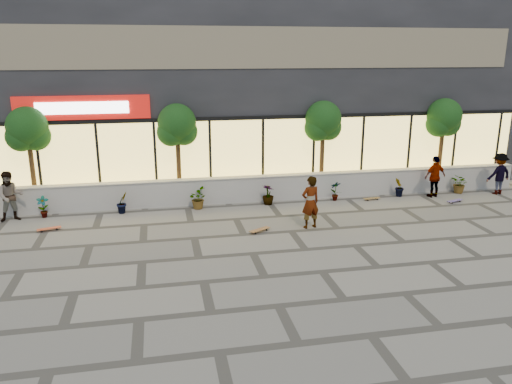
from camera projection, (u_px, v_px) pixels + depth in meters
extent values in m
plane|color=gray|center=(322.00, 272.00, 13.74)|extent=(80.00, 80.00, 0.00)
cube|color=beige|center=(268.00, 188.00, 20.22)|extent=(22.00, 0.35, 1.00)
cube|color=#B2AFA8|center=(268.00, 176.00, 20.07)|extent=(22.00, 0.42, 0.04)
cube|color=black|center=(244.00, 85.00, 24.39)|extent=(24.00, 9.00, 8.50)
cube|color=#FFDC66|center=(263.00, 155.00, 20.81)|extent=(23.04, 0.05, 3.00)
cube|color=black|center=(263.00, 118.00, 20.37)|extent=(23.04, 0.08, 0.15)
cube|color=#B9130D|center=(83.00, 108.00, 18.89)|extent=(5.00, 0.10, 0.90)
cube|color=white|center=(82.00, 108.00, 18.82)|extent=(3.40, 0.06, 0.45)
cube|color=brown|center=(263.00, 48.00, 19.65)|extent=(21.60, 0.05, 1.60)
imported|color=#173D13|center=(43.00, 207.00, 18.13)|extent=(0.43, 0.29, 0.81)
imported|color=#173D13|center=(122.00, 203.00, 18.66)|extent=(0.57, 0.57, 0.81)
imported|color=#173D13|center=(197.00, 198.00, 19.18)|extent=(0.68, 0.77, 0.81)
imported|color=#173D13|center=(268.00, 194.00, 19.70)|extent=(0.64, 0.64, 0.81)
imported|color=#173D13|center=(335.00, 191.00, 20.23)|extent=(0.46, 0.35, 0.81)
imported|color=#173D13|center=(399.00, 187.00, 20.75)|extent=(0.55, 0.57, 0.81)
imported|color=#173D13|center=(460.00, 184.00, 21.28)|extent=(0.77, 0.84, 0.81)
cylinder|color=#442918|center=(32.00, 167.00, 18.89)|extent=(0.18, 0.18, 3.24)
sphere|color=#173D13|center=(27.00, 127.00, 18.47)|extent=(1.50, 1.50, 1.50)
sphere|color=#173D13|center=(21.00, 137.00, 18.47)|extent=(1.10, 1.10, 1.10)
sphere|color=#173D13|center=(36.00, 136.00, 18.66)|extent=(1.10, 1.10, 1.10)
cylinder|color=#442918|center=(179.00, 161.00, 19.92)|extent=(0.18, 0.18, 3.24)
sphere|color=#173D13|center=(177.00, 123.00, 19.50)|extent=(1.50, 1.50, 1.50)
sphere|color=#173D13|center=(171.00, 132.00, 19.50)|extent=(1.10, 1.10, 1.10)
sphere|color=#173D13|center=(184.00, 131.00, 19.69)|extent=(1.10, 1.10, 1.10)
cylinder|color=#442918|center=(322.00, 156.00, 21.04)|extent=(0.18, 0.18, 3.24)
sphere|color=#173D13|center=(323.00, 119.00, 20.62)|extent=(1.50, 1.50, 1.50)
sphere|color=#173D13|center=(318.00, 128.00, 20.62)|extent=(1.10, 1.10, 1.10)
sphere|color=#173D13|center=(328.00, 127.00, 20.81)|extent=(1.10, 1.10, 1.10)
cylinder|color=#442918|center=(441.00, 151.00, 22.07)|extent=(0.18, 0.18, 3.24)
sphere|color=#173D13|center=(444.00, 116.00, 21.65)|extent=(1.50, 1.50, 1.50)
sphere|color=#173D13|center=(439.00, 124.00, 21.65)|extent=(1.10, 1.10, 1.10)
sphere|color=#173D13|center=(448.00, 124.00, 21.84)|extent=(1.10, 1.10, 1.10)
imported|color=silver|center=(310.00, 202.00, 16.94)|extent=(0.75, 0.58, 1.83)
imported|color=#888057|center=(11.00, 196.00, 17.67)|extent=(1.04, 0.90, 1.81)
imported|color=white|center=(435.00, 177.00, 20.59)|extent=(1.08, 0.61, 1.74)
imported|color=maroon|center=(499.00, 174.00, 21.05)|extent=(1.22, 0.81, 1.76)
cube|color=brown|center=(260.00, 229.00, 16.75)|extent=(0.79, 0.58, 0.02)
cylinder|color=black|center=(264.00, 229.00, 16.98)|extent=(0.06, 0.06, 0.06)
cylinder|color=black|center=(267.00, 230.00, 16.87)|extent=(0.06, 0.06, 0.06)
cylinder|color=black|center=(253.00, 232.00, 16.66)|extent=(0.06, 0.06, 0.06)
cylinder|color=black|center=(256.00, 233.00, 16.56)|extent=(0.06, 0.06, 0.06)
cube|color=#D94D28|center=(49.00, 228.00, 16.87)|extent=(0.80, 0.41, 0.02)
cylinder|color=black|center=(56.00, 228.00, 17.05)|extent=(0.06, 0.04, 0.06)
cylinder|color=black|center=(57.00, 229.00, 16.93)|extent=(0.06, 0.04, 0.06)
cylinder|color=black|center=(41.00, 230.00, 16.84)|extent=(0.06, 0.04, 0.06)
cylinder|color=black|center=(42.00, 232.00, 16.72)|extent=(0.06, 0.04, 0.06)
cube|color=olive|center=(372.00, 198.00, 20.36)|extent=(0.73, 0.27, 0.02)
cylinder|color=black|center=(376.00, 199.00, 20.50)|extent=(0.05, 0.03, 0.05)
cylinder|color=black|center=(377.00, 199.00, 20.38)|extent=(0.05, 0.03, 0.05)
cylinder|color=black|center=(366.00, 199.00, 20.36)|extent=(0.05, 0.03, 0.05)
cylinder|color=black|center=(368.00, 200.00, 20.25)|extent=(0.05, 0.03, 0.05)
cube|color=#5F4D8D|center=(455.00, 200.00, 20.03)|extent=(0.77, 0.43, 0.02)
cylinder|color=black|center=(457.00, 201.00, 20.22)|extent=(0.06, 0.04, 0.05)
cylinder|color=black|center=(460.00, 201.00, 20.11)|extent=(0.06, 0.04, 0.05)
cylinder|color=black|center=(450.00, 202.00, 19.99)|extent=(0.06, 0.04, 0.05)
cylinder|color=black|center=(452.00, 203.00, 19.88)|extent=(0.06, 0.04, 0.05)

